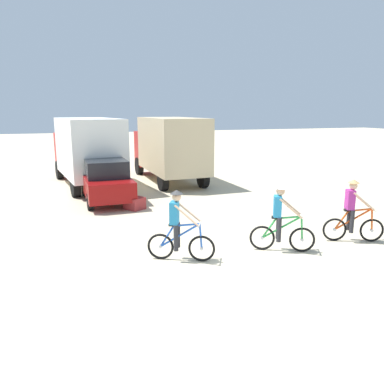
% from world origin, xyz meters
% --- Properties ---
extents(ground_plane, '(120.00, 120.00, 0.00)m').
position_xyz_m(ground_plane, '(0.00, 0.00, 0.00)').
color(ground_plane, beige).
extents(box_truck_white_box, '(3.17, 6.99, 3.35)m').
position_xyz_m(box_truck_white_box, '(-2.23, 12.02, 1.87)').
color(box_truck_white_box, white).
rests_on(box_truck_white_box, ground).
extents(box_truck_tan_camper, '(2.54, 6.80, 3.35)m').
position_xyz_m(box_truck_tan_camper, '(1.97, 11.95, 1.87)').
color(box_truck_tan_camper, '#CCB78E').
rests_on(box_truck_tan_camper, ground).
extents(sedan_parked, '(1.82, 4.22, 1.76)m').
position_xyz_m(sedan_parked, '(-1.77, 8.39, 0.88)').
color(sedan_parked, maroon).
rests_on(sedan_parked, ground).
extents(cyclist_orange_shirt, '(1.56, 0.88, 1.82)m').
position_xyz_m(cyclist_orange_shirt, '(-0.83, 1.26, 0.85)').
color(cyclist_orange_shirt, black).
rests_on(cyclist_orange_shirt, ground).
extents(cyclist_cowboy_hat, '(1.56, 0.88, 1.82)m').
position_xyz_m(cyclist_cowboy_hat, '(1.93, 1.00, 0.85)').
color(cyclist_cowboy_hat, black).
rests_on(cyclist_cowboy_hat, ground).
extents(cyclist_near_camera, '(1.62, 0.79, 1.82)m').
position_xyz_m(cyclist_near_camera, '(4.29, 0.99, 0.85)').
color(cyclist_near_camera, black).
rests_on(cyclist_near_camera, ground).
extents(supply_crate, '(0.86, 0.88, 0.46)m').
position_xyz_m(supply_crate, '(-0.92, 6.68, 0.23)').
color(supply_crate, '#9E2D2D').
rests_on(supply_crate, ground).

